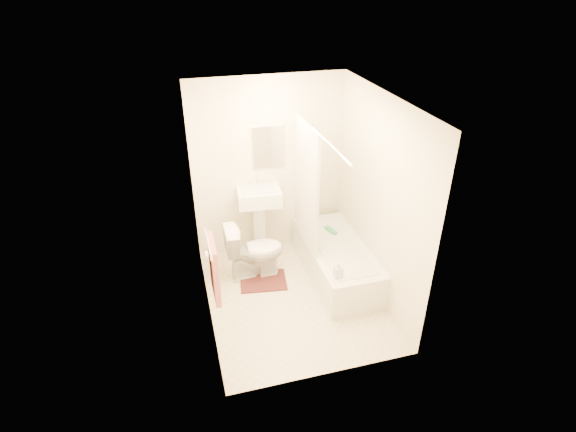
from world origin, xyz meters
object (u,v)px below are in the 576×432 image
object	(u,v)px
bathtub	(336,260)
sink	(260,218)
bath_mat	(263,281)
toilet	(254,251)
soap_bottle	(338,270)

from	to	relation	value
bathtub	sink	bearing A→B (deg)	137.29
bathtub	bath_mat	bearing A→B (deg)	173.78
toilet	sink	world-z (taller)	sink
toilet	soap_bottle	distance (m)	1.20
sink	bath_mat	bearing A→B (deg)	-94.53
toilet	bathtub	bearing A→B (deg)	-105.29
toilet	bath_mat	bearing A→B (deg)	-159.99
toilet	bath_mat	distance (m)	0.40
bath_mat	soap_bottle	xyz separation A→B (m)	(0.72, -0.71, 0.54)
bathtub	soap_bottle	xyz separation A→B (m)	(-0.22, -0.60, 0.32)
bath_mat	soap_bottle	bearing A→B (deg)	-44.54
toilet	soap_bottle	bearing A→B (deg)	-138.13
soap_bottle	toilet	bearing A→B (deg)	131.39
sink	bath_mat	xyz separation A→B (m)	(-0.11, -0.66, -0.53)
bath_mat	soap_bottle	world-z (taller)	soap_bottle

